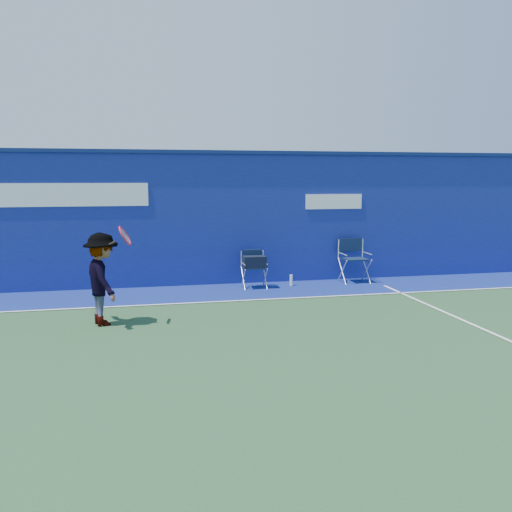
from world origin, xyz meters
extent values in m
plane|color=#274929|center=(0.00, 0.00, 0.00)|extent=(80.00, 80.00, 0.00)
cube|color=navy|center=(0.00, 5.20, 1.50)|extent=(24.00, 0.40, 3.00)
cube|color=navy|center=(0.00, 5.20, 3.04)|extent=(24.00, 0.50, 0.08)
cube|color=white|center=(-3.00, 4.99, 2.10)|extent=(4.50, 0.02, 0.50)
cube|color=white|center=(3.60, 4.99, 1.90)|extent=(1.40, 0.02, 0.35)
cube|color=navy|center=(0.00, 4.10, 0.00)|extent=(24.00, 1.80, 0.01)
cube|color=white|center=(0.00, 3.20, 0.01)|extent=(24.00, 0.06, 0.01)
cube|color=#101D3B|center=(1.53, 4.40, 0.46)|extent=(0.44, 0.37, 0.03)
cube|color=silver|center=(1.53, 4.62, 0.64)|extent=(0.50, 0.02, 0.37)
cube|color=#101D3B|center=(1.53, 4.62, 0.72)|extent=(0.44, 0.02, 0.26)
cube|color=black|center=(1.53, 4.37, 0.60)|extent=(0.50, 0.29, 0.28)
cube|color=#101D3B|center=(1.53, 4.62, 0.75)|extent=(0.37, 0.06, 0.20)
cube|color=#101D3B|center=(4.00, 4.58, 0.56)|extent=(0.54, 0.46, 0.03)
cube|color=silver|center=(4.00, 4.85, 0.78)|extent=(0.61, 0.03, 0.45)
cube|color=#101D3B|center=(4.00, 4.85, 0.87)|extent=(0.54, 0.03, 0.31)
cylinder|color=white|center=(2.42, 4.48, 0.13)|extent=(0.07, 0.07, 0.26)
imported|color=#EA4738|center=(-1.59, 1.97, 0.78)|extent=(0.88, 1.14, 1.56)
torus|color=red|center=(-1.19, 1.85, 1.52)|extent=(0.25, 0.39, 0.34)
cylinder|color=gray|center=(-1.19, 1.85, 1.52)|extent=(0.19, 0.33, 0.28)
cylinder|color=black|center=(-1.49, 1.82, 1.36)|extent=(0.32, 0.08, 0.19)
camera|label=1|loc=(-0.94, -7.29, 2.47)|focal=38.00mm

